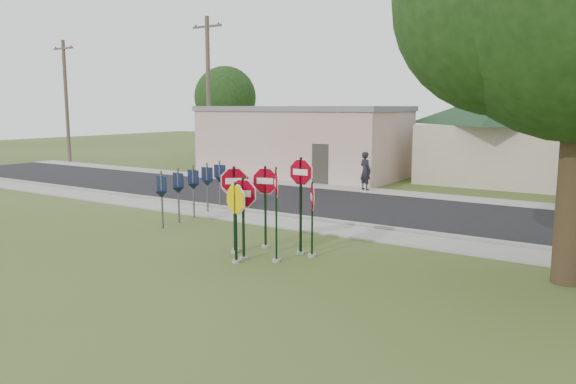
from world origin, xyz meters
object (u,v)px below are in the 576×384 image
Objects in this scene: stop_sign_yellow at (236,212)px; stop_sign_left at (234,197)px; utility_pole_near at (208,93)px; pedestrian at (365,171)px; stop_sign_center at (243,207)px.

stop_sign_left is (-0.67, 0.77, 0.22)m from stop_sign_yellow.
pedestrian is at bearing -4.94° from utility_pole_near.
stop_sign_yellow is 14.00m from pedestrian.
stop_sign_yellow is (0.03, -0.36, -0.07)m from stop_sign_center.
stop_sign_left reaches higher than stop_sign_yellow.
stop_sign_center is at bearing -46.05° from utility_pole_near.
stop_sign_center is at bearing 94.24° from stop_sign_yellow.
stop_sign_center is 0.25× the size of utility_pole_near.
stop_sign_left reaches higher than stop_sign_center.
utility_pole_near is 11.76m from pedestrian.
stop_sign_left is (-0.64, 0.41, 0.15)m from stop_sign_center.
stop_sign_yellow is 20.47m from utility_pole_near.
stop_sign_yellow is 0.24× the size of utility_pole_near.
stop_sign_yellow is at bearing -49.04° from stop_sign_left.
stop_sign_left is at bearing -46.59° from utility_pole_near.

